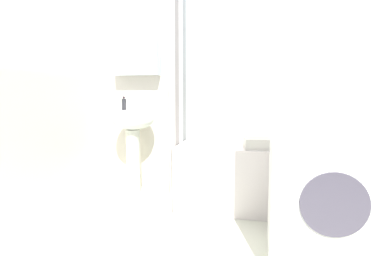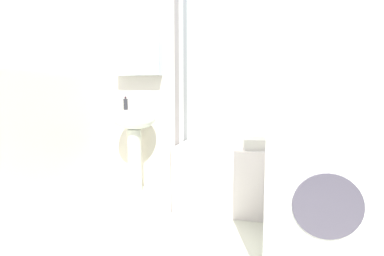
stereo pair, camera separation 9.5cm
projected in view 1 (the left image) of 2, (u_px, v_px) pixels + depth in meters
ground_plane at (213, 253)px, 2.07m from camera, size 4.80×5.60×0.04m
wall_back_tiled at (226, 81)px, 3.18m from camera, size 3.60×0.18×2.40m
wall_left_tiled at (31, 81)px, 2.61m from camera, size 0.07×1.81×2.40m
sink at (133, 132)px, 3.21m from camera, size 0.44×0.34×0.85m
faucet at (135, 104)px, 3.25m from camera, size 0.03×0.12×0.12m
soap_dispenser at (124, 104)px, 3.17m from camera, size 0.04×0.04×0.14m
toothbrush_cup at (145, 104)px, 3.22m from camera, size 0.07×0.07×0.11m
bathtub at (258, 176)px, 2.83m from camera, size 1.40×0.68×0.56m
shower_curtain at (180, 95)px, 2.91m from camera, size 0.01×0.68×2.00m
shampoo_bottle at (326, 135)px, 2.92m from camera, size 0.06×0.06×0.16m
conditioner_bottle at (311, 134)px, 2.97m from camera, size 0.04×0.04×0.16m
lotion_bottle at (301, 132)px, 2.95m from camera, size 0.04×0.04×0.19m
towel_folded at (264, 143)px, 2.63m from camera, size 0.36×0.28×0.09m
washer_dryer_stack at (326, 124)px, 1.84m from camera, size 0.61×0.61×1.68m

